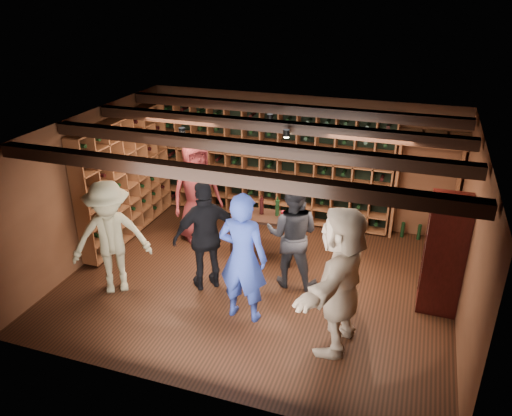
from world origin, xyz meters
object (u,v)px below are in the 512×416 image
(man_blue_shirt, at_px, (243,258))
(guest_beige, at_px, (340,280))
(man_grey_suit, at_px, (292,235))
(guest_red_floral, at_px, (197,192))
(display_cabinet, at_px, (443,257))
(tasting_table, at_px, (263,220))
(guest_khaki, at_px, (111,238))
(guest_woman_black, at_px, (206,236))

(man_blue_shirt, distance_m, guest_beige, 1.38)
(man_grey_suit, distance_m, guest_red_floral, 2.24)
(display_cabinet, bearing_deg, man_grey_suit, -178.40)
(guest_beige, bearing_deg, display_cabinet, 144.21)
(man_grey_suit, relative_size, tasting_table, 1.55)
(guest_khaki, height_order, tasting_table, guest_khaki)
(display_cabinet, height_order, tasting_table, display_cabinet)
(tasting_table, bearing_deg, man_grey_suit, -47.08)
(display_cabinet, height_order, guest_khaki, guest_khaki)
(man_grey_suit, distance_m, tasting_table, 0.92)
(guest_khaki, bearing_deg, tasting_table, 8.23)
(man_grey_suit, bearing_deg, guest_red_floral, -27.24)
(man_blue_shirt, relative_size, guest_beige, 0.96)
(man_blue_shirt, bearing_deg, tasting_table, -79.26)
(guest_khaki, bearing_deg, man_grey_suit, -11.04)
(guest_red_floral, distance_m, tasting_table, 1.42)
(guest_red_floral, xyz_separation_m, guest_woman_black, (0.82, -1.43, -0.05))
(man_blue_shirt, bearing_deg, display_cabinet, -154.46)
(guest_red_floral, height_order, guest_beige, guest_beige)
(man_grey_suit, height_order, tasting_table, man_grey_suit)
(guest_khaki, bearing_deg, man_blue_shirt, -33.75)
(guest_beige, bearing_deg, man_blue_shirt, -88.84)
(display_cabinet, height_order, guest_red_floral, guest_red_floral)
(guest_red_floral, xyz_separation_m, tasting_table, (1.37, -0.31, -0.21))
(guest_khaki, height_order, guest_beige, guest_beige)
(man_grey_suit, relative_size, guest_khaki, 0.96)
(man_grey_suit, height_order, guest_red_floral, guest_red_floral)
(display_cabinet, bearing_deg, tasting_table, 169.04)
(tasting_table, bearing_deg, man_blue_shirt, -86.14)
(man_grey_suit, bearing_deg, display_cabinet, 178.70)
(display_cabinet, xyz_separation_m, guest_red_floral, (-4.25, 0.86, 0.08))
(display_cabinet, height_order, man_grey_suit, display_cabinet)
(guest_woman_black, relative_size, tasting_table, 1.58)
(man_blue_shirt, distance_m, tasting_table, 1.72)
(guest_red_floral, bearing_deg, guest_beige, -81.77)
(man_grey_suit, distance_m, guest_woman_black, 1.32)
(display_cabinet, relative_size, guest_red_floral, 0.93)
(guest_woman_black, relative_size, guest_khaki, 0.98)
(guest_red_floral, distance_m, guest_beige, 3.69)
(display_cabinet, height_order, guest_woman_black, guest_woman_black)
(man_blue_shirt, distance_m, guest_woman_black, 0.97)
(guest_woman_black, height_order, guest_khaki, guest_khaki)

